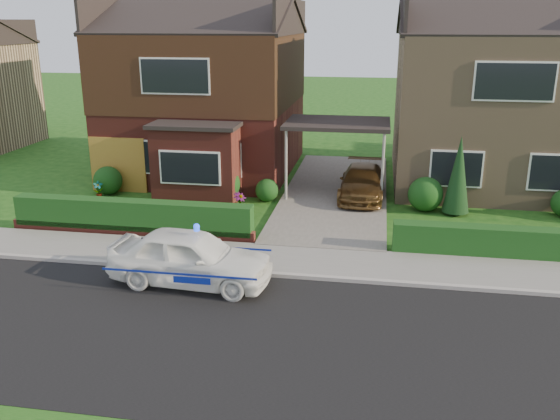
# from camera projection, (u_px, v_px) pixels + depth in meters

# --- Properties ---
(ground) EXTENTS (120.00, 120.00, 0.00)m
(ground) POSITION_uv_depth(u_px,v_px,m) (294.00, 340.00, 12.24)
(ground) COLOR #154512
(ground) RESTS_ON ground
(road) EXTENTS (60.00, 6.00, 0.02)m
(road) POSITION_uv_depth(u_px,v_px,m) (294.00, 340.00, 12.24)
(road) COLOR black
(road) RESTS_ON ground
(kerb) EXTENTS (60.00, 0.16, 0.12)m
(kerb) POSITION_uv_depth(u_px,v_px,m) (311.00, 277.00, 15.08)
(kerb) COLOR #9E9993
(kerb) RESTS_ON ground
(sidewalk) EXTENTS (60.00, 2.00, 0.10)m
(sidewalk) POSITION_uv_depth(u_px,v_px,m) (316.00, 262.00, 16.07)
(sidewalk) COLOR slate
(sidewalk) RESTS_ON ground
(driveway) EXTENTS (3.80, 12.00, 0.12)m
(driveway) POSITION_uv_depth(u_px,v_px,m) (336.00, 192.00, 22.55)
(driveway) COLOR #666059
(driveway) RESTS_ON ground
(house_left) EXTENTS (7.50, 9.53, 7.25)m
(house_left) POSITION_uv_depth(u_px,v_px,m) (207.00, 82.00, 25.04)
(house_left) COLOR maroon
(house_left) RESTS_ON ground
(house_right) EXTENTS (7.50, 8.06, 7.25)m
(house_right) POSITION_uv_depth(u_px,v_px,m) (491.00, 91.00, 23.34)
(house_right) COLOR #907558
(house_right) RESTS_ON ground
(carport_link) EXTENTS (3.80, 3.00, 2.77)m
(carport_link) POSITION_uv_depth(u_px,v_px,m) (338.00, 125.00, 21.71)
(carport_link) COLOR black
(carport_link) RESTS_ON ground
(garage_door) EXTENTS (2.20, 0.10, 2.10)m
(garage_door) POSITION_uv_depth(u_px,v_px,m) (118.00, 165.00, 22.58)
(garage_door) COLOR olive
(garage_door) RESTS_ON ground
(dwarf_wall) EXTENTS (7.70, 0.25, 0.36)m
(dwarf_wall) POSITION_uv_depth(u_px,v_px,m) (131.00, 231.00, 18.08)
(dwarf_wall) COLOR maroon
(dwarf_wall) RESTS_ON ground
(hedge_left) EXTENTS (7.50, 0.55, 0.90)m
(hedge_left) POSITION_uv_depth(u_px,v_px,m) (134.00, 235.00, 18.27)
(hedge_left) COLOR #133D15
(hedge_left) RESTS_ON ground
(hedge_right) EXTENTS (7.50, 0.55, 0.80)m
(hedge_right) POSITION_uv_depth(u_px,v_px,m) (530.00, 260.00, 16.34)
(hedge_right) COLOR #133D15
(hedge_right) RESTS_ON ground
(shrub_left_far) EXTENTS (1.08, 1.08, 1.08)m
(shrub_left_far) POSITION_uv_depth(u_px,v_px,m) (108.00, 181.00, 22.34)
(shrub_left_far) COLOR #133D15
(shrub_left_far) RESTS_ON ground
(shrub_left_mid) EXTENTS (1.32, 1.32, 1.32)m
(shrub_left_mid) POSITION_uv_depth(u_px,v_px,m) (222.00, 184.00, 21.40)
(shrub_left_mid) COLOR #133D15
(shrub_left_mid) RESTS_ON ground
(shrub_left_near) EXTENTS (0.84, 0.84, 0.84)m
(shrub_left_near) POSITION_uv_depth(u_px,v_px,m) (267.00, 190.00, 21.50)
(shrub_left_near) COLOR #133D15
(shrub_left_near) RESTS_ON ground
(shrub_right_near) EXTENTS (1.20, 1.20, 1.20)m
(shrub_right_near) POSITION_uv_depth(u_px,v_px,m) (425.00, 194.00, 20.37)
(shrub_right_near) COLOR #133D15
(shrub_right_near) RESTS_ON ground
(conifer_a) EXTENTS (0.90, 0.90, 2.60)m
(conifer_a) POSITION_uv_depth(u_px,v_px,m) (458.00, 177.00, 19.81)
(conifer_a) COLOR black
(conifer_a) RESTS_ON ground
(police_car) EXTENTS (3.75, 4.19, 1.55)m
(police_car) POSITION_uv_depth(u_px,v_px,m) (191.00, 258.00, 14.67)
(police_car) COLOR white
(police_car) RESTS_ON ground
(driveway_car) EXTENTS (1.65, 3.90, 1.12)m
(driveway_car) POSITION_uv_depth(u_px,v_px,m) (362.00, 182.00, 21.59)
(driveway_car) COLOR brown
(driveway_car) RESTS_ON driveway
(potted_plant_a) EXTENTS (0.42, 0.36, 0.68)m
(potted_plant_a) POSITION_uv_depth(u_px,v_px,m) (98.00, 191.00, 21.76)
(potted_plant_a) COLOR gray
(potted_plant_a) RESTS_ON ground
(potted_plant_b) EXTENTS (0.52, 0.51, 0.73)m
(potted_plant_b) POSITION_uv_depth(u_px,v_px,m) (197.00, 193.00, 21.35)
(potted_plant_b) COLOR gray
(potted_plant_b) RESTS_ON ground
(potted_plant_c) EXTENTS (0.66, 0.66, 0.86)m
(potted_plant_c) POSITION_uv_depth(u_px,v_px,m) (240.00, 206.00, 19.66)
(potted_plant_c) COLOR gray
(potted_plant_c) RESTS_ON ground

